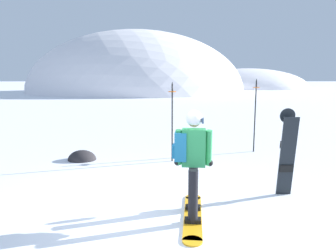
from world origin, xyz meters
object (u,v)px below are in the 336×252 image
spare_snowboard (287,152)px  rock_dark (82,160)px  piste_marker_near (255,111)px  piste_marker_far (172,117)px  snowboarder_main (192,161)px

spare_snowboard → rock_dark: (-4.48, 2.64, -0.84)m
rock_dark → spare_snowboard: bearing=-30.5°
piste_marker_near → piste_marker_far: 2.67m
rock_dark → piste_marker_far: bearing=-3.6°
spare_snowboard → rock_dark: size_ratio=2.19×
snowboarder_main → rock_dark: bearing=126.8°
snowboarder_main → piste_marker_near: bearing=62.8°
spare_snowboard → piste_marker_far: (-2.05, 2.49, 0.35)m
snowboarder_main → spare_snowboard: 2.04m
snowboarder_main → rock_dark: size_ratio=2.43×
piste_marker_far → piste_marker_near: bearing=22.7°
spare_snowboard → piste_marker_far: bearing=129.5°
snowboarder_main → rock_dark: 4.48m
spare_snowboard → piste_marker_near: size_ratio=0.76×
piste_marker_near → rock_dark: size_ratio=2.87×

